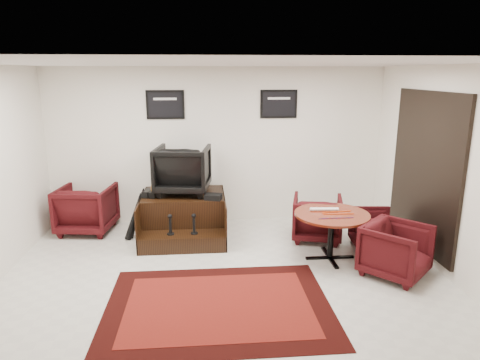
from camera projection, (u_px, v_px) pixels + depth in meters
name	position (u px, v px, depth m)	size (l,w,h in m)	color
ground	(225.00, 283.00, 5.65)	(6.00, 6.00, 0.00)	beige
room_shell	(256.00, 147.00, 5.36)	(6.02, 5.02, 2.81)	white
area_rug	(219.00, 306.00, 5.08)	(2.66, 2.00, 0.01)	black
shine_podium	(184.00, 217.00, 7.23)	(1.38, 1.42, 0.71)	black
shine_chair	(183.00, 167.00, 7.16)	(0.87, 0.81, 0.89)	black
shoes_pair	(151.00, 193.00, 7.05)	(0.28, 0.33, 0.10)	black
polish_kit	(213.00, 197.00, 6.87)	(0.27, 0.18, 0.09)	black
umbrella_black	(134.00, 216.00, 7.00)	(0.31, 0.12, 0.83)	black
umbrella_hooked	(137.00, 213.00, 7.07)	(0.33, 0.12, 0.89)	black
armchair_side	(87.00, 206.00, 7.38)	(0.87, 0.82, 0.90)	black
meeting_table	(332.00, 219.00, 6.23)	(1.08, 1.08, 0.71)	#4F150B
table_chair_back	(317.00, 216.00, 7.05)	(0.78, 0.73, 0.80)	black
table_chair_window	(375.00, 228.00, 6.70)	(0.65, 0.61, 0.67)	black
table_chair_corner	(396.00, 248.00, 5.76)	(0.78, 0.73, 0.80)	black
paper_roll	(324.00, 209.00, 6.31)	(0.05, 0.05, 0.42)	white
table_clutter	(337.00, 214.00, 6.15)	(0.57, 0.32, 0.01)	#D73F0B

